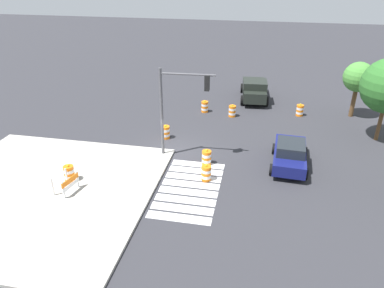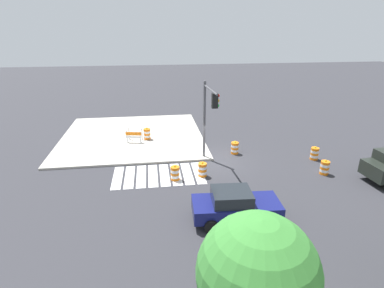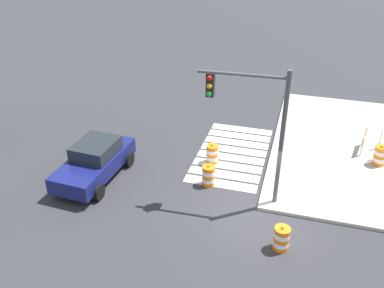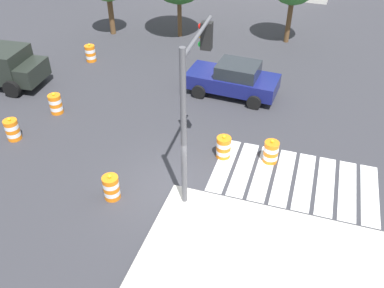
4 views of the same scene
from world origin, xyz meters
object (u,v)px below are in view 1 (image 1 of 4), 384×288
at_px(sports_car, 290,154).
at_px(traffic_barrel_median_near, 166,132).
at_px(traffic_barrel_on_sidewalk, 69,173).
at_px(traffic_light_pole, 180,98).
at_px(traffic_barrel_far_curb, 232,111).
at_px(traffic_barrel_crosswalk_end, 207,158).
at_px(traffic_barrel_median_far, 300,110).
at_px(traffic_barrel_near_corner, 206,173).
at_px(traffic_barrel_lane_center, 205,107).
at_px(construction_barricade, 68,183).
at_px(pickup_truck, 254,90).
at_px(street_tree_streetside_near, 358,78).

distance_m(sports_car, traffic_barrel_median_near, 8.60).
bearing_deg(traffic_barrel_on_sidewalk, traffic_light_pole, 127.87).
xyz_separation_m(sports_car, traffic_barrel_far_curb, (-7.18, -4.11, -0.36)).
bearing_deg(traffic_barrel_far_curb, traffic_barrel_crosswalk_end, -5.69).
bearing_deg(traffic_barrel_crosswalk_end, traffic_barrel_median_far, 146.47).
relative_size(traffic_barrel_median_far, traffic_light_pole, 0.19).
relative_size(traffic_barrel_near_corner, traffic_barrel_far_curb, 1.00).
distance_m(traffic_barrel_lane_center, construction_barricade, 14.05).
xyz_separation_m(pickup_truck, traffic_barrel_near_corner, (13.98, -2.05, -0.52)).
distance_m(traffic_light_pole, street_tree_streetside_near, 15.02).
height_order(traffic_barrel_crosswalk_end, traffic_barrel_median_near, same).
bearing_deg(pickup_truck, traffic_barrel_crosswalk_end, -10.76).
bearing_deg(traffic_barrel_far_curb, street_tree_streetside_near, 101.44).
relative_size(sports_car, pickup_truck, 0.83).
xyz_separation_m(traffic_barrel_far_curb, construction_barricade, (12.54, -7.42, 0.27)).
xyz_separation_m(traffic_barrel_near_corner, traffic_light_pole, (-2.45, -2.02, 3.46)).
bearing_deg(traffic_barrel_on_sidewalk, pickup_truck, 148.97).
relative_size(traffic_barrel_median_near, street_tree_streetside_near, 0.23).
relative_size(pickup_truck, traffic_light_pole, 0.96).
height_order(traffic_barrel_crosswalk_end, traffic_barrel_lane_center, same).
height_order(traffic_barrel_lane_center, traffic_light_pole, traffic_light_pole).
distance_m(sports_car, traffic_barrel_crosswalk_end, 4.98).
bearing_deg(traffic_barrel_on_sidewalk, construction_barricade, 25.80).
height_order(traffic_barrel_near_corner, traffic_barrel_lane_center, same).
xyz_separation_m(pickup_truck, street_tree_streetside_near, (2.34, 7.79, 2.20)).
distance_m(pickup_truck, traffic_barrel_far_curb, 4.52).
distance_m(traffic_barrel_median_near, traffic_light_pole, 4.51).
bearing_deg(sports_car, traffic_barrel_median_far, 172.05).
height_order(pickup_truck, traffic_barrel_on_sidewalk, pickup_truck).
bearing_deg(pickup_truck, traffic_barrel_far_curb, -19.82).
bearing_deg(traffic_barrel_near_corner, traffic_barrel_median_far, 152.06).
distance_m(traffic_barrel_near_corner, traffic_barrel_crosswalk_end, 1.80).
height_order(traffic_barrel_lane_center, construction_barricade, construction_barricade).
distance_m(sports_car, traffic_barrel_median_far, 8.48).
bearing_deg(traffic_barrel_crosswalk_end, traffic_barrel_lane_center, -169.93).
relative_size(traffic_barrel_far_curb, construction_barricade, 0.75).
bearing_deg(traffic_barrel_lane_center, pickup_truck, 133.91).
height_order(traffic_barrel_median_far, traffic_barrel_on_sidewalk, traffic_barrel_on_sidewalk).
bearing_deg(sports_car, traffic_barrel_near_corner, -61.05).
bearing_deg(traffic_barrel_median_near, traffic_barrel_far_curb, 139.55).
height_order(traffic_barrel_crosswalk_end, traffic_barrel_on_sidewalk, traffic_barrel_on_sidewalk).
relative_size(pickup_truck, traffic_barrel_median_far, 5.18).
relative_size(traffic_barrel_crosswalk_end, traffic_barrel_lane_center, 1.00).
distance_m(traffic_barrel_far_curb, street_tree_streetside_near, 9.88).
bearing_deg(construction_barricade, traffic_barrel_lane_center, 158.66).
distance_m(sports_car, traffic_barrel_near_corner, 5.32).
distance_m(traffic_barrel_median_far, traffic_light_pole, 12.07).
xyz_separation_m(traffic_barrel_median_near, traffic_barrel_median_far, (-6.10, 9.46, 0.00)).
distance_m(pickup_truck, traffic_barrel_on_sidewalk, 18.34).
bearing_deg(traffic_barrel_median_near, street_tree_streetside_near, 116.68).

